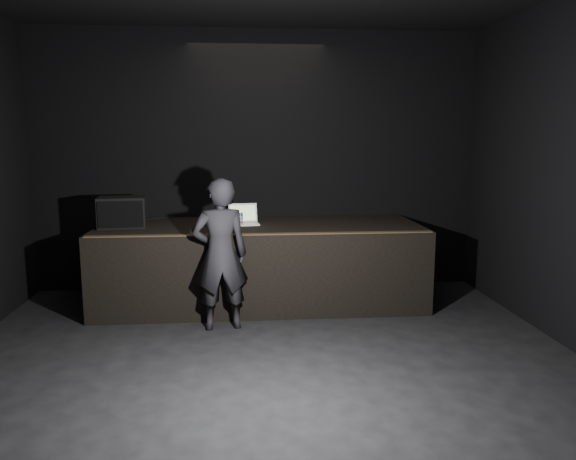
# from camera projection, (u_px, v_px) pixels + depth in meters

# --- Properties ---
(ground) EXTENTS (7.00, 7.00, 0.00)m
(ground) POSITION_uv_depth(u_px,v_px,m) (274.00, 400.00, 4.50)
(ground) COLOR black
(ground) RESTS_ON ground
(room_walls) EXTENTS (6.10, 7.10, 3.52)m
(room_walls) POSITION_uv_depth(u_px,v_px,m) (273.00, 146.00, 4.16)
(room_walls) COLOR black
(room_walls) RESTS_ON ground
(stage_riser) EXTENTS (4.00, 1.50, 1.00)m
(stage_riser) POSITION_uv_depth(u_px,v_px,m) (260.00, 264.00, 7.10)
(stage_riser) COLOR black
(stage_riser) RESTS_ON ground
(riser_lip) EXTENTS (3.92, 0.10, 0.01)m
(riser_lip) POSITION_uv_depth(u_px,v_px,m) (262.00, 234.00, 6.32)
(riser_lip) COLOR brown
(riser_lip) RESTS_ON stage_riser
(stage_monitor) EXTENTS (0.59, 0.46, 0.37)m
(stage_monitor) POSITION_uv_depth(u_px,v_px,m) (122.00, 212.00, 6.78)
(stage_monitor) COLOR black
(stage_monitor) RESTS_ON stage_riser
(cable) EXTENTS (0.79, 0.58, 0.02)m
(cable) POSITION_uv_depth(u_px,v_px,m) (141.00, 220.00, 7.32)
(cable) COLOR black
(cable) RESTS_ON stage_riser
(laptop) EXTENTS (0.39, 0.36, 0.25)m
(laptop) POSITION_uv_depth(u_px,v_px,m) (244.00, 219.00, 7.07)
(laptop) COLOR silver
(laptop) RESTS_ON stage_riser
(beer_can) EXTENTS (0.07, 0.07, 0.16)m
(beer_can) POSITION_uv_depth(u_px,v_px,m) (240.00, 219.00, 6.96)
(beer_can) COLOR silver
(beer_can) RESTS_ON stage_riser
(plastic_cup) EXTENTS (0.08, 0.08, 0.10)m
(plastic_cup) POSITION_uv_depth(u_px,v_px,m) (235.00, 217.00, 7.30)
(plastic_cup) COLOR white
(plastic_cup) RESTS_ON stage_riser
(wii_remote) EXTENTS (0.07, 0.14, 0.03)m
(wii_remote) POSITION_uv_depth(u_px,v_px,m) (224.00, 230.00, 6.57)
(wii_remote) COLOR silver
(wii_remote) RESTS_ON stage_riser
(person) EXTENTS (0.66, 0.49, 1.66)m
(person) POSITION_uv_depth(u_px,v_px,m) (220.00, 254.00, 6.07)
(person) COLOR black
(person) RESTS_ON ground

